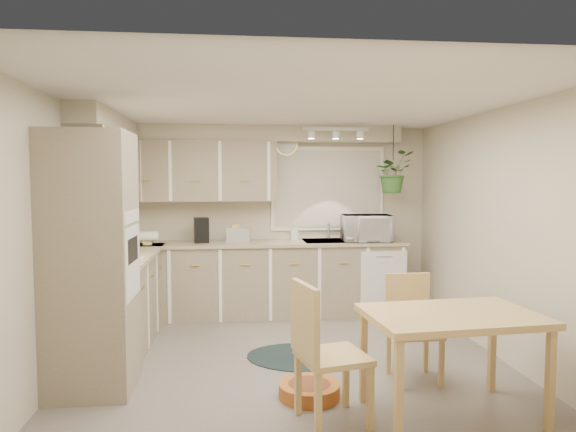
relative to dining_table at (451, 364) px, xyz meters
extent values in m
plane|color=slate|center=(-1.03, 1.12, -0.38)|extent=(4.20, 4.20, 0.00)
plane|color=silver|center=(-1.03, 1.12, 2.02)|extent=(4.20, 4.20, 0.00)
cube|color=#BCB39B|center=(-1.03, 3.22, 0.82)|extent=(4.00, 0.04, 2.40)
cube|color=#BCB39B|center=(-1.03, -0.98, 0.82)|extent=(4.00, 0.04, 2.40)
cube|color=#BCB39B|center=(-3.03, 1.12, 0.82)|extent=(0.04, 4.20, 2.40)
cube|color=#BCB39B|center=(0.97, 1.12, 0.82)|extent=(0.04, 4.20, 2.40)
cube|color=gray|center=(-2.73, 2.00, 0.07)|extent=(0.60, 1.85, 0.90)
cube|color=gray|center=(-1.23, 2.92, 0.07)|extent=(3.60, 0.60, 0.90)
cube|color=tan|center=(-2.72, 2.00, 0.54)|extent=(0.64, 1.89, 0.04)
cube|color=tan|center=(-1.23, 2.91, 0.54)|extent=(3.64, 0.64, 0.04)
cube|color=gray|center=(-2.70, 0.75, 0.67)|extent=(0.65, 0.65, 2.10)
cube|color=silver|center=(-2.38, 0.75, 0.67)|extent=(0.02, 0.56, 0.58)
cube|color=gray|center=(-2.85, 2.12, 1.44)|extent=(0.35, 2.00, 0.75)
cube|color=gray|center=(-2.03, 3.05, 1.44)|extent=(2.00, 0.35, 0.75)
cube|color=#BCB39B|center=(-2.88, 2.12, 1.92)|extent=(0.30, 2.00, 0.20)
cube|color=#BCB39B|center=(-1.23, 3.07, 1.92)|extent=(3.60, 0.30, 0.20)
cube|color=silver|center=(-2.71, 1.42, 0.56)|extent=(0.52, 0.58, 0.02)
cube|color=silver|center=(-2.73, 1.42, 1.02)|extent=(0.40, 0.60, 0.14)
cube|color=silver|center=(-0.33, 3.19, 1.22)|extent=(1.40, 0.02, 1.00)
cube|color=white|center=(-0.33, 3.20, 1.22)|extent=(1.50, 0.02, 1.10)
cube|color=#B5B7BD|center=(-0.33, 2.92, 0.52)|extent=(0.70, 0.48, 0.10)
cube|color=silver|center=(0.27, 2.61, 0.04)|extent=(0.58, 0.02, 0.83)
cube|color=silver|center=(-0.33, 2.67, 1.95)|extent=(0.80, 0.04, 0.04)
cylinder|color=#E4B850|center=(-0.88, 3.19, 1.80)|extent=(0.30, 0.03, 0.30)
cube|color=tan|center=(0.00, 0.00, 0.00)|extent=(1.27, 0.90, 0.76)
cube|color=tan|center=(-0.87, -0.01, 0.12)|extent=(0.57, 0.57, 1.01)
cube|color=tan|center=(-0.03, 0.66, 0.07)|extent=(0.42, 0.42, 0.89)
ellipsoid|color=black|center=(-0.91, 1.33, -0.38)|extent=(1.23, 1.03, 0.01)
cylinder|color=#A35020|center=(-0.97, 0.42, -0.33)|extent=(0.64, 0.64, 0.11)
imported|color=silver|center=(0.10, 2.82, 0.76)|extent=(0.63, 0.37, 0.41)
imported|color=silver|center=(-0.79, 3.07, 0.60)|extent=(0.12, 0.21, 0.09)
imported|color=#316327|center=(0.44, 2.82, 1.38)|extent=(0.63, 0.66, 0.41)
cube|color=black|center=(-1.96, 2.92, 0.71)|extent=(0.20, 0.23, 0.31)
cube|color=#B5B7BD|center=(-1.50, 2.94, 0.65)|extent=(0.32, 0.23, 0.18)
cube|color=tan|center=(-1.55, 2.97, 0.67)|extent=(0.11, 0.11, 0.22)
camera|label=1|loc=(-1.55, -3.49, 1.33)|focal=32.00mm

